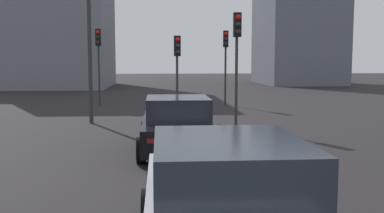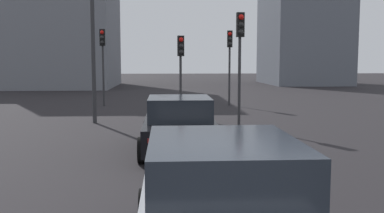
# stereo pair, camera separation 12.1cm
# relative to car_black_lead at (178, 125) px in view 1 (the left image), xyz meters

# --- Properties ---
(car_black_lead) EXTENTS (4.39, 2.10, 1.51)m
(car_black_lead) POSITION_rel_car_black_lead_xyz_m (0.00, 0.00, 0.00)
(car_black_lead) COLOR black
(car_black_lead) RESTS_ON ground_plane
(car_silver_second) EXTENTS (4.52, 2.02, 1.65)m
(car_silver_second) POSITION_rel_car_black_lead_xyz_m (-7.08, -0.24, 0.05)
(car_silver_second) COLOR #A8AAB2
(car_silver_second) RESTS_ON ground_plane
(traffic_light_near_left) EXTENTS (0.32, 0.29, 4.25)m
(traffic_light_near_left) POSITION_rel_car_black_lead_xyz_m (4.55, -2.42, 2.32)
(traffic_light_near_left) COLOR #2D2D30
(traffic_light_near_left) RESTS_ON ground_plane
(traffic_light_near_right) EXTENTS (0.33, 0.30, 3.57)m
(traffic_light_near_right) POSITION_rel_car_black_lead_xyz_m (7.77, -0.33, 1.85)
(traffic_light_near_right) COLOR #2D2D30
(traffic_light_near_right) RESTS_ON ground_plane
(traffic_light_far_left) EXTENTS (0.32, 0.29, 4.09)m
(traffic_light_far_left) POSITION_rel_car_black_lead_xyz_m (12.17, -3.16, 2.21)
(traffic_light_far_left) COLOR #2D2D30
(traffic_light_far_left) RESTS_ON ground_plane
(traffic_light_far_right) EXTENTS (0.32, 0.29, 4.16)m
(traffic_light_far_right) POSITION_rel_car_black_lead_xyz_m (12.39, 3.74, 2.26)
(traffic_light_far_right) COLOR #2D2D30
(traffic_light_far_right) RESTS_ON ground_plane
(street_lamp_kerbside) EXTENTS (0.56, 0.36, 6.61)m
(street_lamp_kerbside) POSITION_rel_car_black_lead_xyz_m (5.76, 3.18, 3.21)
(street_lamp_kerbside) COLOR #2D2D30
(street_lamp_kerbside) RESTS_ON ground_plane
(building_facade_left) EXTENTS (10.48, 7.57, 10.29)m
(building_facade_left) POSITION_rel_car_black_lead_xyz_m (34.45, -14.20, 4.42)
(building_facade_left) COLOR slate
(building_facade_left) RESTS_ON ground_plane
(building_facade_center) EXTENTS (11.52, 9.33, 15.35)m
(building_facade_center) POSITION_rel_car_black_lead_xyz_m (30.63, 9.80, 6.95)
(building_facade_center) COLOR slate
(building_facade_center) RESTS_ON ground_plane
(building_facade_right) EXTENTS (8.34, 11.54, 16.21)m
(building_facade_right) POSITION_rel_car_black_lead_xyz_m (35.93, 15.80, 7.38)
(building_facade_right) COLOR gray
(building_facade_right) RESTS_ON ground_plane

